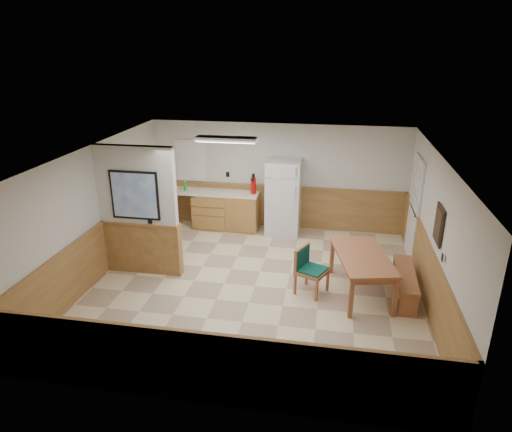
% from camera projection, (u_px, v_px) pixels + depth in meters
% --- Properties ---
extents(ground, '(6.00, 6.00, 0.00)m').
position_uv_depth(ground, '(255.00, 286.00, 8.41)').
color(ground, beige).
rests_on(ground, ground).
extents(ceiling, '(6.00, 6.00, 0.02)m').
position_uv_depth(ceiling, '(255.00, 153.00, 7.52)').
color(ceiling, white).
rests_on(ceiling, back_wall).
extents(back_wall, '(6.00, 0.02, 2.50)m').
position_uv_depth(back_wall, '(277.00, 177.00, 10.73)').
color(back_wall, silver).
rests_on(back_wall, ground).
extents(right_wall, '(0.02, 6.00, 2.50)m').
position_uv_depth(right_wall, '(435.00, 235.00, 7.48)').
color(right_wall, silver).
rests_on(right_wall, ground).
extents(left_wall, '(0.02, 6.00, 2.50)m').
position_uv_depth(left_wall, '(96.00, 213.00, 8.46)').
color(left_wall, silver).
rests_on(left_wall, ground).
extents(wainscot_back, '(6.00, 0.04, 1.00)m').
position_uv_depth(wainscot_back, '(277.00, 207.00, 10.98)').
color(wainscot_back, '#A37C41').
rests_on(wainscot_back, ground).
extents(wainscot_right, '(0.04, 6.00, 1.00)m').
position_uv_depth(wainscot_right, '(427.00, 275.00, 7.75)').
color(wainscot_right, '#A37C41').
rests_on(wainscot_right, ground).
extents(wainscot_left, '(0.04, 6.00, 1.00)m').
position_uv_depth(wainscot_left, '(102.00, 250.00, 8.72)').
color(wainscot_left, '#A37C41').
rests_on(wainscot_left, ground).
extents(partition_wall, '(1.50, 0.20, 2.50)m').
position_uv_depth(partition_wall, '(138.00, 213.00, 8.52)').
color(partition_wall, silver).
rests_on(partition_wall, ground).
extents(kitchen_counter, '(2.20, 0.61, 1.00)m').
position_uv_depth(kitchen_counter, '(225.00, 210.00, 10.91)').
color(kitchen_counter, '#B1803E').
rests_on(kitchen_counter, ground).
extents(exterior_door, '(0.07, 1.02, 2.15)m').
position_uv_depth(exterior_door, '(414.00, 208.00, 9.30)').
color(exterior_door, silver).
rests_on(exterior_door, ground).
extents(kitchen_window, '(0.80, 0.04, 1.00)m').
position_uv_depth(kitchen_window, '(191.00, 161.00, 10.94)').
color(kitchen_window, silver).
rests_on(kitchen_window, back_wall).
extents(wall_painting, '(0.04, 0.50, 0.60)m').
position_uv_depth(wall_painting, '(439.00, 225.00, 7.10)').
color(wall_painting, black).
rests_on(wall_painting, right_wall).
extents(fluorescent_fixture, '(1.20, 0.30, 0.09)m').
position_uv_depth(fluorescent_fixture, '(226.00, 139.00, 8.87)').
color(fluorescent_fixture, silver).
rests_on(fluorescent_fixture, ceiling).
extents(refrigerator, '(0.77, 0.72, 1.74)m').
position_uv_depth(refrigerator, '(283.00, 197.00, 10.49)').
color(refrigerator, silver).
rests_on(refrigerator, ground).
extents(dining_table, '(1.18, 1.81, 0.75)m').
position_uv_depth(dining_table, '(362.00, 260.00, 7.96)').
color(dining_table, '#A7663D').
rests_on(dining_table, ground).
extents(dining_bench, '(0.36, 1.48, 0.45)m').
position_uv_depth(dining_bench, '(405.00, 278.00, 7.99)').
color(dining_bench, '#A7663D').
rests_on(dining_bench, ground).
extents(dining_chair, '(0.81, 0.70, 0.85)m').
position_uv_depth(dining_chair, '(307.00, 266.00, 8.08)').
color(dining_chair, '#A7663D').
rests_on(dining_chair, ground).
extents(fire_extinguisher, '(0.15, 0.15, 0.48)m').
position_uv_depth(fire_extinguisher, '(253.00, 185.00, 10.57)').
color(fire_extinguisher, '#B40A09').
rests_on(fire_extinguisher, kitchen_counter).
extents(soap_bottle, '(0.09, 0.09, 0.22)m').
position_uv_depth(soap_bottle, '(185.00, 186.00, 10.83)').
color(soap_bottle, '#1B9729').
rests_on(soap_bottle, kitchen_counter).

